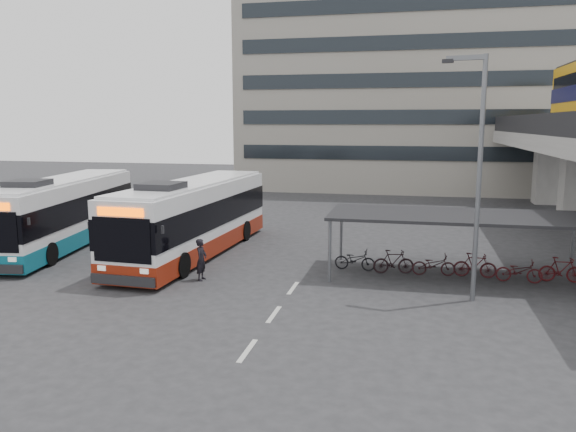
% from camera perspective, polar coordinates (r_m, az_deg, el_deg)
% --- Properties ---
extents(ground, '(120.00, 120.00, 0.00)m').
position_cam_1_polar(ground, '(21.83, -5.97, -6.89)').
color(ground, '#28282B').
rests_on(ground, ground).
extents(bike_shelter, '(10.00, 4.00, 2.54)m').
position_cam_1_polar(bike_shelter, '(23.40, 16.55, -2.49)').
color(bike_shelter, '#595B60').
rests_on(bike_shelter, ground).
extents(office_block, '(30.00, 15.00, 25.00)m').
position_cam_1_polar(office_block, '(56.22, 12.12, 15.76)').
color(office_block, gray).
rests_on(office_block, ground).
extents(road_markings, '(0.15, 7.60, 0.01)m').
position_cam_1_polar(road_markings, '(18.42, -1.45, -9.95)').
color(road_markings, beige).
rests_on(road_markings, ground).
extents(bus_main, '(3.31, 12.64, 3.70)m').
position_cam_1_polar(bus_main, '(26.63, -9.50, -0.20)').
color(bus_main, white).
rests_on(bus_main, ground).
extents(bus_teal, '(4.40, 12.53, 3.63)m').
position_cam_1_polar(bus_teal, '(30.18, -21.92, 0.31)').
color(bus_teal, white).
rests_on(bus_teal, ground).
extents(pedestrian, '(0.41, 0.61, 1.65)m').
position_cam_1_polar(pedestrian, '(22.31, -8.79, -4.39)').
color(pedestrian, black).
rests_on(pedestrian, ground).
extents(lamp_post, '(1.46, 0.43, 8.34)m').
position_cam_1_polar(lamp_post, '(19.95, 18.61, 5.03)').
color(lamp_post, '#595B60').
rests_on(lamp_post, ground).
extents(sign_totem_north, '(0.58, 0.30, 2.70)m').
position_cam_1_polar(sign_totem_north, '(34.96, -23.55, 0.88)').
color(sign_totem_north, '#A10B09').
rests_on(sign_totem_north, ground).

